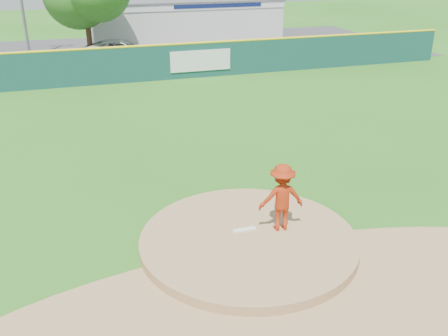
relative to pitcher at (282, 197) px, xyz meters
name	(u,v)px	position (x,y,z in m)	size (l,w,h in m)	color
ground	(248,245)	(-0.93, -0.13, -1.14)	(120.00, 120.00, 0.00)	#286B19
pitchers_mound	(248,245)	(-0.93, -0.13, -1.14)	(5.50, 5.50, 0.50)	#9E774C
pitching_rubber	(244,230)	(-0.93, 0.17, -0.87)	(0.60, 0.15, 0.04)	white
infield_dirt_arc	(300,321)	(-0.93, -3.13, -1.14)	(15.40, 15.40, 0.01)	#9E774C
parking_lot	(118,53)	(-0.93, 26.87, -1.13)	(44.00, 16.00, 0.02)	#38383A
pitcher	(282,197)	(0.00, 0.00, 0.00)	(1.15, 0.66, 1.79)	#A2290D
van	(122,50)	(-0.94, 24.04, -0.42)	(2.33, 5.05, 1.40)	silver
pool_building_grp	(181,18)	(5.08, 31.86, 0.52)	(15.20, 8.20, 3.31)	silver
fence_banners	(82,68)	(-3.85, 17.79, -0.14)	(16.94, 0.04, 1.20)	#580C15
outfield_fence	(136,63)	(-0.93, 17.87, -0.05)	(40.00, 0.14, 2.07)	#14413E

